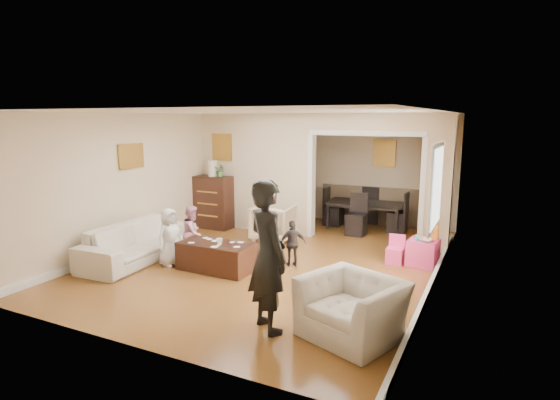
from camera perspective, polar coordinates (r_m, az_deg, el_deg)
The scene contains 27 objects.
floor at distance 8.15m, azimuth -0.62°, elevation -7.51°, with size 7.00×7.00×0.00m, color #9B5C28.
partition_left at distance 10.07m, azimuth -3.04°, elevation 3.49°, with size 2.75×0.18×2.60m, color beige.
partition_right at distance 8.87m, azimuth 19.27°, elevation 2.00°, with size 0.55×0.18×2.60m, color beige.
partition_header at distance 9.05m, azimuth 10.92°, elevation 9.69°, with size 2.22×0.18×0.35m, color beige.
window_pane at distance 6.64m, azimuth 19.25°, elevation 1.55°, with size 0.03×0.95×1.10m, color white.
framed_art_partition at distance 10.36m, azimuth -7.36°, elevation 6.67°, with size 0.45×0.03×0.55m, color brown.
framed_art_sofa_wall at distance 8.89m, azimuth -18.35°, elevation 5.31°, with size 0.03×0.55×0.40m, color brown.
framed_art_alcove at distance 10.67m, azimuth 13.12°, elevation 5.78°, with size 0.45×0.03×0.55m, color brown.
sofa at distance 8.42m, azimuth -17.43°, elevation -5.05°, with size 2.28×0.89×0.67m, color beige.
armchair_back at distance 9.30m, azimuth -0.82°, elevation -2.90°, with size 0.79×0.81×0.74m, color tan.
armchair_front at distance 5.38m, azimuth 9.12°, elevation -13.41°, with size 1.06×0.93×0.69m, color beige.
dresser at distance 10.44m, azimuth -8.41°, elevation -0.25°, with size 0.87×0.49×1.20m, color #33190F.
table_lamp at distance 10.32m, azimuth -8.52°, elevation 4.00°, with size 0.22×0.22×0.36m, color beige.
potted_plant at distance 10.22m, azimuth -7.59°, elevation 3.78°, with size 0.27×0.23×0.30m, color #3A682E.
coffee_table at distance 7.60m, azimuth -8.06°, elevation -7.10°, with size 1.24×0.62×0.47m, color #381A11.
coffee_cup at distance 7.43m, azimuth -7.69°, elevation -5.23°, with size 0.11×0.11×0.10m, color white.
play_table at distance 8.12m, azimuth 17.68°, elevation -6.40°, with size 0.48×0.48×0.46m, color #E73C84.
cereal_box at distance 8.10m, azimuth 18.77°, elevation -3.72°, with size 0.20×0.07×0.30m, color gold.
cyan_cup at distance 8.01m, azimuth 17.02°, elevation -4.58°, with size 0.08×0.08×0.08m, color #29D0CE.
toy_block at distance 8.18m, azimuth 17.07°, elevation -4.39°, with size 0.08×0.06×0.05m, color red.
play_bowl at distance 7.93m, azimuth 18.00°, elevation -4.89°, with size 0.22×0.22×0.05m, color silver.
dining_table at distance 10.48m, azimuth 10.67°, elevation -1.96°, with size 1.71×0.95×0.60m, color black.
adult_person at distance 5.29m, azimuth -1.58°, elevation -7.12°, with size 0.66×0.44×1.82m, color black.
child_kneel_a at distance 7.91m, azimuth -13.85°, elevation -4.59°, with size 0.49×0.32×1.00m, color silver.
child_kneel_b at distance 8.16m, azimuth -11.01°, elevation -4.09°, with size 0.48×0.37×0.98m, color #D18296.
child_toddler at distance 7.69m, azimuth 1.61°, elevation -5.53°, with size 0.46×0.19×0.79m, color black.
craft_papers at distance 7.54m, azimuth -7.93°, elevation -5.39°, with size 0.93×0.50×0.00m.
Camera 1 is at (3.49, -6.93, 2.50)m, focal length 28.82 mm.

